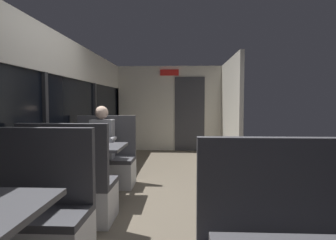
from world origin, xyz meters
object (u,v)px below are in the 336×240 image
(bench_mid_window_facing_end, at_px, (70,193))
(bench_near_window_facing_entry, at_px, (30,224))
(dining_table_mid_window, at_px, (90,153))
(seated_passenger, at_px, (103,152))
(bench_mid_window_facing_entry, at_px, (104,165))

(bench_mid_window_facing_end, bearing_deg, bench_near_window_facing_entry, -90.00)
(dining_table_mid_window, height_order, seated_passenger, seated_passenger)
(bench_mid_window_facing_end, relative_size, bench_mid_window_facing_entry, 1.00)
(dining_table_mid_window, xyz_separation_m, bench_mid_window_facing_entry, (0.00, 0.70, -0.31))
(bench_near_window_facing_entry, bearing_deg, bench_mid_window_facing_entry, 90.00)
(bench_near_window_facing_entry, distance_m, seated_passenger, 2.15)
(bench_near_window_facing_entry, relative_size, seated_passenger, 0.87)
(bench_near_window_facing_entry, distance_m, bench_mid_window_facing_end, 0.81)
(bench_near_window_facing_entry, height_order, bench_mid_window_facing_end, same)
(dining_table_mid_window, height_order, bench_mid_window_facing_entry, bench_mid_window_facing_entry)
(bench_near_window_facing_entry, bearing_deg, seated_passenger, 90.00)
(bench_mid_window_facing_entry, distance_m, seated_passenger, 0.22)
(bench_near_window_facing_entry, height_order, seated_passenger, seated_passenger)
(bench_mid_window_facing_end, bearing_deg, seated_passenger, 90.00)
(bench_near_window_facing_entry, relative_size, dining_table_mid_window, 1.22)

